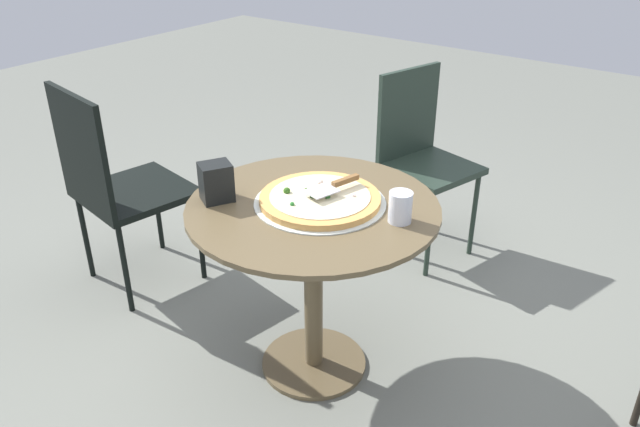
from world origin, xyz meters
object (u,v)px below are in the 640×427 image
object	(u,v)px
pizza_server	(334,185)
patio_table	(313,247)
drinking_cup	(400,207)
patio_chair_far	(421,150)
napkin_dispenser	(216,182)
pizza_on_tray	(320,199)
patio_chair_near	(114,180)

from	to	relation	value
pizza_server	patio_table	bearing A→B (deg)	-112.12
drinking_cup	pizza_server	bearing A→B (deg)	179.34
patio_table	patio_chair_far	bearing A→B (deg)	97.33
patio_table	napkin_dispenser	xyz separation A→B (m)	(-0.28, -0.16, 0.23)
patio_table	napkin_dispenser	distance (m)	0.40
patio_table	pizza_server	world-z (taller)	pizza_server
patio_chair_far	pizza_on_tray	bearing A→B (deg)	-81.94
napkin_dispenser	patio_table	bearing A→B (deg)	148.83
pizza_on_tray	patio_chair_near	bearing A→B (deg)	-174.77
napkin_dispenser	patio_chair_near	size ratio (longest dim) A/B	0.14
pizza_on_tray	pizza_server	xyz separation A→B (m)	(0.02, 0.05, 0.04)
pizza_server	patio_chair_near	bearing A→B (deg)	-172.09
napkin_dispenser	patio_chair_far	xyz separation A→B (m)	(0.15, 1.17, -0.23)
patio_chair_far	patio_table	bearing A→B (deg)	-82.67
drinking_cup	patio_chair_near	distance (m)	1.31
patio_chair_far	drinking_cup	bearing A→B (deg)	-66.02
pizza_on_tray	patio_chair_far	world-z (taller)	patio_chair_far
napkin_dispenser	drinking_cup	bearing A→B (deg)	141.56
patio_table	napkin_dispenser	bearing A→B (deg)	-150.34
pizza_on_tray	drinking_cup	bearing A→B (deg)	9.79
patio_chair_near	drinking_cup	bearing A→B (deg)	6.22
pizza_on_tray	napkin_dispenser	bearing A→B (deg)	-147.37
patio_table	pizza_server	bearing A→B (deg)	67.88
pizza_server	patio_chair_far	distance (m)	0.98
napkin_dispenser	patio_chair_near	xyz separation A→B (m)	(-0.72, 0.09, -0.23)
patio_table	patio_chair_near	xyz separation A→B (m)	(-1.00, -0.07, 0.00)
pizza_on_tray	drinking_cup	xyz separation A→B (m)	(0.28, 0.05, 0.04)
drinking_cup	napkin_dispenser	size ratio (longest dim) A/B	0.77
drinking_cup	patio_chair_far	bearing A→B (deg)	113.98
patio_table	drinking_cup	world-z (taller)	drinking_cup
drinking_cup	patio_chair_far	xyz separation A→B (m)	(-0.42, 0.94, -0.22)
patio_table	pizza_server	distance (m)	0.23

